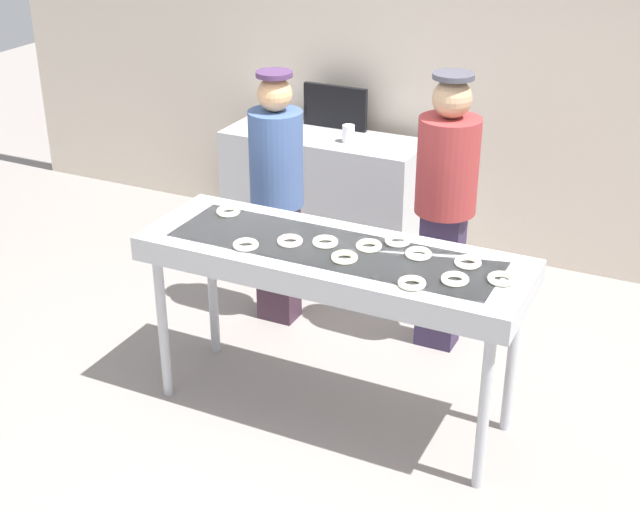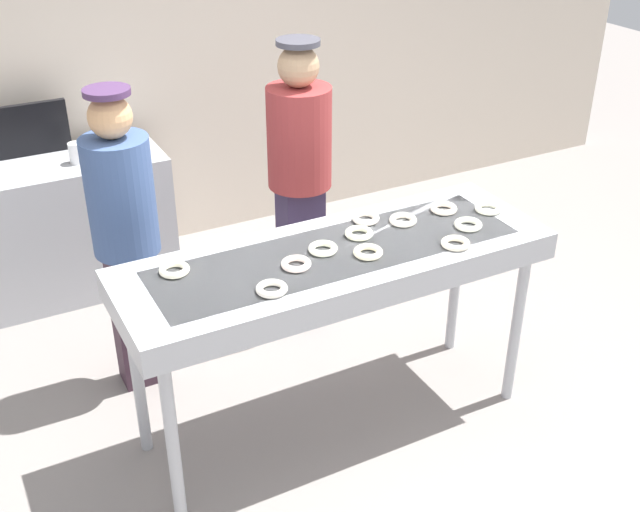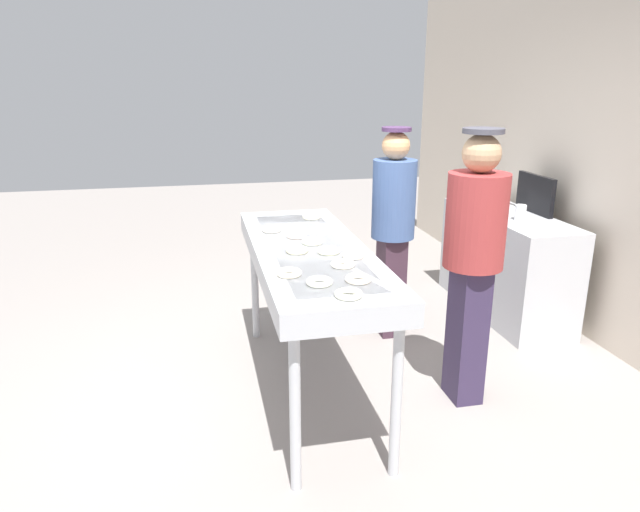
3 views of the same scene
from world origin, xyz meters
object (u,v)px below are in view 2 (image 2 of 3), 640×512
(fryer_conveyor, at_px, (336,266))
(sugar_donut_2, at_px, (456,243))
(sugar_donut_1, at_px, (488,208))
(sugar_donut_7, at_px, (359,233))
(prep_counter, at_px, (50,232))
(paper_cup_1, at_px, (76,153))
(sugar_donut_6, at_px, (272,289))
(worker_baker, at_px, (300,168))
(menu_display, at_px, (26,130))
(sugar_donut_0, at_px, (403,220))
(sugar_donut_5, at_px, (368,252))
(sugar_donut_10, at_px, (174,270))
(sugar_donut_8, at_px, (296,264))
(sugar_donut_9, at_px, (366,218))
(sugar_donut_3, at_px, (444,208))
(sugar_donut_11, at_px, (468,224))
(worker_assistant, at_px, (125,229))
(sugar_donut_4, at_px, (323,248))

(fryer_conveyor, height_order, sugar_donut_2, sugar_donut_2)
(sugar_donut_1, height_order, sugar_donut_7, same)
(prep_counter, bearing_deg, paper_cup_1, -12.20)
(sugar_donut_6, xyz_separation_m, worker_baker, (0.69, 1.13, -0.02))
(sugar_donut_7, relative_size, menu_display, 0.26)
(sugar_donut_0, distance_m, sugar_donut_2, 0.32)
(sugar_donut_5, xyz_separation_m, sugar_donut_10, (-0.82, 0.26, 0.00))
(sugar_donut_5, bearing_deg, sugar_donut_8, 170.49)
(sugar_donut_6, bearing_deg, menu_display, 103.88)
(sugar_donut_5, relative_size, menu_display, 0.26)
(sugar_donut_9, bearing_deg, worker_baker, 89.13)
(sugar_donut_3, height_order, paper_cup_1, sugar_donut_3)
(fryer_conveyor, xyz_separation_m, sugar_donut_5, (0.11, -0.10, 0.10))
(sugar_donut_2, height_order, prep_counter, sugar_donut_2)
(sugar_donut_3, xyz_separation_m, worker_baker, (-0.39, 0.83, -0.02))
(sugar_donut_6, height_order, prep_counter, sugar_donut_6)
(sugar_donut_5, bearing_deg, sugar_donut_3, 20.57)
(sugar_donut_11, bearing_deg, sugar_donut_9, 144.23)
(worker_baker, bearing_deg, fryer_conveyor, 71.38)
(sugar_donut_9, bearing_deg, sugar_donut_2, -60.77)
(sugar_donut_1, xyz_separation_m, worker_assistant, (-1.63, 0.80, -0.09))
(sugar_donut_0, height_order, paper_cup_1, sugar_donut_0)
(sugar_donut_0, relative_size, sugar_donut_10, 1.00)
(sugar_donut_0, distance_m, sugar_donut_5, 0.37)
(sugar_donut_5, xyz_separation_m, worker_assistant, (-0.87, 0.91, -0.09))
(sugar_donut_11, bearing_deg, sugar_donut_2, -143.01)
(sugar_donut_2, xyz_separation_m, sugar_donut_9, (-0.23, 0.41, 0.00))
(sugar_donut_2, height_order, sugar_donut_10, same)
(sugar_donut_2, bearing_deg, sugar_donut_8, 166.87)
(fryer_conveyor, xyz_separation_m, sugar_donut_2, (0.51, -0.21, 0.10))
(sugar_donut_3, xyz_separation_m, sugar_donut_5, (-0.57, -0.21, 0.00))
(sugar_donut_8, bearing_deg, worker_baker, 62.73)
(worker_baker, bearing_deg, sugar_donut_8, 60.90)
(fryer_conveyor, relative_size, prep_counter, 1.36)
(sugar_donut_6, height_order, sugar_donut_8, same)
(sugar_donut_2, xyz_separation_m, sugar_donut_4, (-0.56, 0.24, 0.00))
(worker_baker, height_order, paper_cup_1, worker_baker)
(sugar_donut_1, height_order, worker_assistant, worker_assistant)
(sugar_donut_10, relative_size, worker_baker, 0.08)
(fryer_conveyor, xyz_separation_m, worker_baker, (0.29, 0.95, 0.08))
(sugar_donut_4, distance_m, sugar_donut_10, 0.67)
(sugar_donut_4, distance_m, sugar_donut_5, 0.21)
(sugar_donut_0, relative_size, worker_assistant, 0.08)
(sugar_donut_7, distance_m, prep_counter, 2.26)
(fryer_conveyor, distance_m, paper_cup_1, 2.03)
(menu_display, bearing_deg, paper_cup_1, -49.34)
(sugar_donut_8, bearing_deg, sugar_donut_2, -13.13)
(sugar_donut_2, height_order, worker_assistant, worker_assistant)
(worker_assistant, bearing_deg, sugar_donut_5, 123.75)
(sugar_donut_3, height_order, worker_baker, worker_baker)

